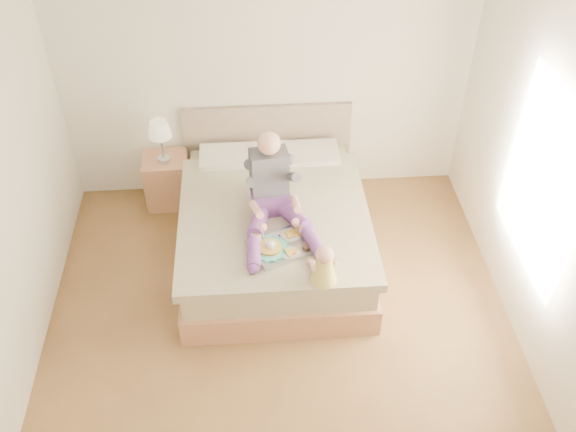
{
  "coord_description": "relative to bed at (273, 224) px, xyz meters",
  "views": [
    {
      "loc": [
        -0.19,
        -3.41,
        4.38
      ],
      "look_at": [
        0.11,
        0.64,
        0.79
      ],
      "focal_mm": 40.0,
      "sensor_mm": 36.0,
      "label": 1
    }
  ],
  "objects": [
    {
      "name": "room",
      "position": [
        0.08,
        -1.08,
        1.19
      ],
      "size": [
        4.02,
        4.22,
        2.71
      ],
      "color": "brown",
      "rests_on": "ground"
    },
    {
      "name": "nightstand",
      "position": [
        -1.05,
        0.8,
        -0.04
      ],
      "size": [
        0.46,
        0.41,
        0.55
      ],
      "rotation": [
        0.0,
        0.0,
        0.03
      ],
      "color": "#A16D4B",
      "rests_on": "ground"
    },
    {
      "name": "adult",
      "position": [
        -0.01,
        -0.23,
        0.53
      ],
      "size": [
        0.68,
        1.02,
        0.81
      ],
      "rotation": [
        0.0,
        0.0,
        0.14
      ],
      "color": "#65327F",
      "rests_on": "bed"
    },
    {
      "name": "bed",
      "position": [
        0.0,
        0.0,
        0.0
      ],
      "size": [
        1.7,
        2.18,
        1.0
      ],
      "color": "#A16D4B",
      "rests_on": "ground"
    },
    {
      "name": "lamp",
      "position": [
        -1.05,
        0.76,
        0.58
      ],
      "size": [
        0.23,
        0.23,
        0.46
      ],
      "color": "#BABDC1",
      "rests_on": "nightstand"
    },
    {
      "name": "tray",
      "position": [
        0.03,
        -0.62,
        0.33
      ],
      "size": [
        0.62,
        0.56,
        0.14
      ],
      "rotation": [
        0.0,
        0.0,
        0.39
      ],
      "color": "#BABDC1",
      "rests_on": "bed"
    },
    {
      "name": "baby",
      "position": [
        0.34,
        -1.01,
        0.44
      ],
      "size": [
        0.24,
        0.32,
        0.36
      ],
      "rotation": [
        0.0,
        0.0,
        0.25
      ],
      "color": "#E5CE48",
      "rests_on": "bed"
    }
  ]
}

